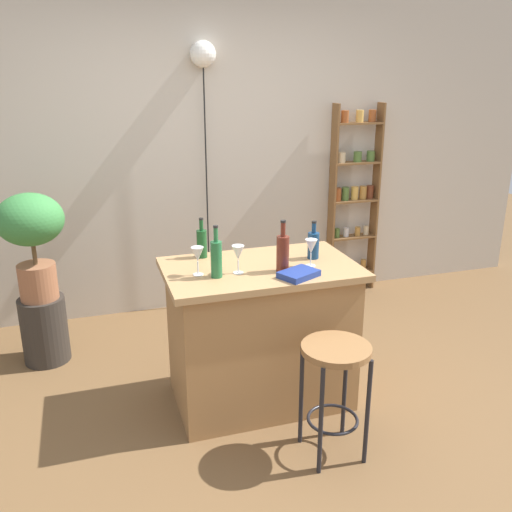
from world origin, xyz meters
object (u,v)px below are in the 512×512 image
at_px(bottle_olive_oil, 313,244).
at_px(wine_glass_left, 311,247).
at_px(potted_plant, 31,233).
at_px(spice_shelf, 354,195).
at_px(wine_glass_right, 238,254).
at_px(bar_stool, 335,373).
at_px(pendant_globe_light, 203,59).
at_px(cookbook, 299,274).
at_px(bottle_soda_blue, 216,258).
at_px(wine_glass_center, 197,255).
at_px(bottle_spirits_clear, 202,243).
at_px(plant_stool, 45,329).
at_px(bottle_sauce_amber, 283,252).

relative_size(bottle_olive_oil, wine_glass_left, 1.44).
bearing_deg(wine_glass_left, potted_plant, 147.70).
height_order(spice_shelf, wine_glass_right, spice_shelf).
height_order(bar_stool, pendant_globe_light, pendant_globe_light).
bearing_deg(cookbook, bottle_soda_blue, 136.27).
bearing_deg(cookbook, potted_plant, 115.50).
bearing_deg(spice_shelf, wine_glass_left, -124.70).
xyz_separation_m(wine_glass_left, cookbook, (-0.14, -0.15, -0.10)).
bearing_deg(wine_glass_center, wine_glass_right, -10.45).
height_order(bottle_olive_oil, bottle_spirits_clear, bottle_spirits_clear).
distance_m(spice_shelf, plant_stool, 2.85).
height_order(bottle_soda_blue, cookbook, bottle_soda_blue).
bearing_deg(wine_glass_center, pendant_globe_light, 75.42).
bearing_deg(bottle_soda_blue, potted_plant, 135.14).
bearing_deg(spice_shelf, bottle_sauce_amber, -128.41).
relative_size(potted_plant, bottle_spirits_clear, 2.98).
bearing_deg(wine_glass_right, potted_plant, 139.24).
height_order(bottle_spirits_clear, pendant_globe_light, pendant_globe_light).
bearing_deg(wine_glass_left, wine_glass_right, 178.42).
distance_m(potted_plant, bottle_spirits_clear, 1.22).
relative_size(spice_shelf, wine_glass_center, 10.54).
bearing_deg(wine_glass_center, bottle_soda_blue, -35.10).
relative_size(potted_plant, bottle_sauce_amber, 2.47).
distance_m(bottle_sauce_amber, wine_glass_center, 0.48).
bearing_deg(plant_stool, spice_shelf, 12.33).
height_order(bottle_soda_blue, pendant_globe_light, pendant_globe_light).
bearing_deg(bottle_soda_blue, cookbook, -17.65).
bearing_deg(cookbook, pendant_globe_light, 67.78).
xyz_separation_m(bottle_olive_oil, wine_glass_right, (-0.51, -0.12, 0.03)).
xyz_separation_m(bar_stool, cookbook, (-0.06, 0.39, 0.42)).
xyz_separation_m(bottle_spirits_clear, wine_glass_left, (0.58, -0.35, 0.02)).
height_order(wine_glass_left, wine_glass_right, same).
bearing_deg(bottle_soda_blue, plant_stool, 135.14).
bearing_deg(pendant_globe_light, spice_shelf, -1.02).
bearing_deg(wine_glass_left, bottle_sauce_amber, -169.26).
xyz_separation_m(bottle_spirits_clear, wine_glass_right, (0.14, -0.34, 0.02)).
distance_m(bottle_olive_oil, wine_glass_left, 0.15).
relative_size(bar_stool, wine_glass_center, 3.95).
bearing_deg(bottle_soda_blue, wine_glass_center, 144.90).
xyz_separation_m(spice_shelf, plant_stool, (-2.71, -0.59, -0.68)).
xyz_separation_m(potted_plant, wine_glass_left, (1.60, -1.01, 0.05)).
height_order(plant_stool, potted_plant, potted_plant).
bearing_deg(bottle_spirits_clear, wine_glass_left, -31.50).
height_order(potted_plant, wine_glass_right, potted_plant).
xyz_separation_m(bottle_soda_blue, bottle_sauce_amber, (0.38, -0.02, 0.00)).
xyz_separation_m(bar_stool, bottle_spirits_clear, (-0.50, 0.89, 0.50)).
distance_m(wine_glass_left, wine_glass_right, 0.44).
relative_size(potted_plant, wine_glass_right, 4.56).
bearing_deg(pendant_globe_light, bottle_sauce_amber, -87.75).
distance_m(bottle_spirits_clear, wine_glass_center, 0.31).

